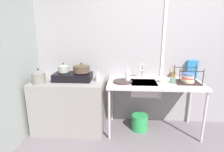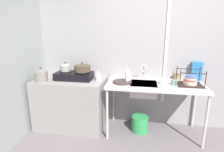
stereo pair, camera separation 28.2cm
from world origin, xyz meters
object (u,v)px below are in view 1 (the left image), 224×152
stove (73,77)px  utensil_jar (173,75)px  pot_beside_stove (39,77)px  percolator (98,76)px  faucet (142,69)px  small_bowl_on_drainboard (163,81)px  pot_on_right_burner (81,68)px  pot_on_left_burner (64,68)px  frying_pan (123,82)px  bucket_on_floor (140,122)px  bottle_by_sink (128,76)px  cereal_box (192,69)px  sink_basin (143,88)px  cup_by_rack (173,81)px  dish_rack (188,79)px

stove → utensil_jar: size_ratio=2.84×
pot_beside_stove → percolator: (0.86, 0.20, -0.02)m
faucet → small_bowl_on_drainboard: faucet is taller
pot_on_right_burner → small_bowl_on_drainboard: (1.26, 0.01, -0.18)m
pot_on_left_burner → pot_beside_stove: pot_on_left_burner is taller
frying_pan → bucket_on_floor: bearing=11.6°
small_bowl_on_drainboard → bucket_on_floor: 0.79m
small_bowl_on_drainboard → bottle_by_sink: size_ratio=0.71×
stove → frying_pan: (0.79, -0.06, -0.05)m
pot_on_left_burner → cereal_box: 2.09m
pot_on_left_burner → percolator: (0.54, 0.01, -0.12)m
sink_basin → utensil_jar: (0.52, 0.30, 0.14)m
cup_by_rack → small_bowl_on_drainboard: cup_by_rack is taller
utensil_jar → faucet: bearing=-166.2°
faucet → bucket_on_floor: (-0.02, -0.15, -0.88)m
stove → faucet: size_ratio=2.27×
cereal_box → utensil_jar: (-0.30, -0.00, -0.10)m
pot_on_right_burner → sink_basin: pot_on_right_burner is taller
dish_rack → bottle_by_sink: 0.91m
bottle_by_sink → pot_on_right_burner: bearing=178.3°
pot_on_left_burner → pot_beside_stove: (-0.32, -0.20, -0.09)m
frying_pan → bottle_by_sink: 0.11m
stove → pot_on_right_burner: pot_on_right_burner is taller
percolator → dish_rack: 1.38m
sink_basin → cereal_box: cereal_box is taller
utensil_jar → bucket_on_floor: utensil_jar is taller
bottle_by_sink → utensil_jar: (0.77, 0.30, -0.04)m
percolator → bucket_on_floor: 1.04m
sink_basin → bucket_on_floor: bearing=138.3°
small_bowl_on_drainboard → bottle_by_sink: (-0.54, -0.03, 0.07)m
pot_on_right_burner → pot_beside_stove: bearing=-162.1°
bottle_by_sink → dish_rack: bearing=0.8°
frying_pan → percolator: bearing=170.3°
stove → cup_by_rack: 1.55m
stove → cereal_box: size_ratio=1.99×
bucket_on_floor → percolator: bearing=179.4°
stove → faucet: bearing=7.5°
stove → pot_beside_stove: pot_beside_stove is taller
faucet → cup_by_rack: 0.50m
pot_beside_stove → frying_pan: 1.26m
pot_beside_stove → small_bowl_on_drainboard: 1.88m
pot_on_left_burner → cup_by_rack: bearing=-1.6°
cereal_box → pot_on_left_burner: bearing=-171.0°
bottle_by_sink → cereal_box: 1.11m
pot_on_right_burner → small_bowl_on_drainboard: size_ratio=1.74×
sink_basin → frying_pan: (-0.32, -0.03, 0.10)m
cup_by_rack → bottle_by_sink: 0.68m
pot_on_left_burner → pot_on_right_burner: pot_on_right_burner is taller
percolator → cereal_box: cereal_box is taller
small_bowl_on_drainboard → sink_basin: bearing=-173.2°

